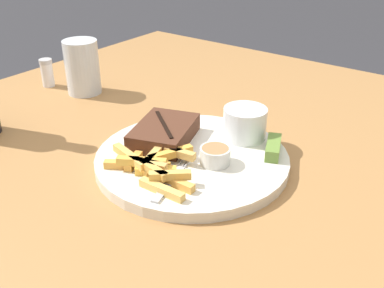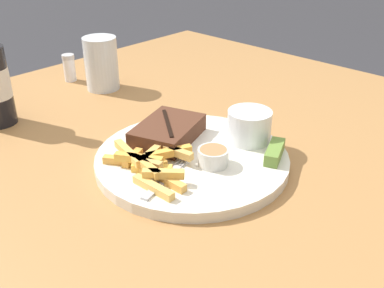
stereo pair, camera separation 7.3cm
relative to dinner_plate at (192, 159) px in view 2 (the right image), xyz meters
name	(u,v)px [view 2 (the right image)]	position (x,y,z in m)	size (l,w,h in m)	color
dining_table	(192,199)	(0.00, 0.00, -0.08)	(1.28, 1.24, 0.74)	#A87542
dinner_plate	(192,159)	(0.00, 0.00, 0.00)	(0.32, 0.32, 0.02)	silver
steak_portion	(168,131)	(0.01, 0.07, 0.02)	(0.15, 0.13, 0.03)	#512D1E
fries_pile	(150,164)	(-0.08, 0.01, 0.02)	(0.12, 0.17, 0.02)	#DEA956
coleslaw_cup	(249,124)	(0.10, -0.04, 0.04)	(0.08, 0.08, 0.05)	white
dipping_sauce_cup	(212,157)	(0.00, -0.05, 0.02)	(0.05, 0.05, 0.03)	silver
pickle_spear	(275,152)	(0.08, -0.10, 0.02)	(0.07, 0.05, 0.02)	olive
fork_utensil	(166,178)	(-0.08, -0.02, 0.01)	(0.13, 0.05, 0.00)	#B7B7BC
drinking_glass	(101,63)	(0.11, 0.39, 0.05)	(0.08, 0.08, 0.12)	silver
salt_shaker	(69,68)	(0.09, 0.49, 0.02)	(0.03, 0.03, 0.07)	white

